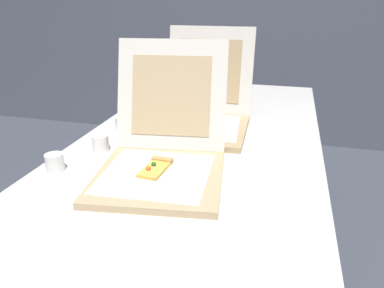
# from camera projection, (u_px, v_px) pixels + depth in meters

# --- Properties ---
(table) EXTENTS (0.93, 2.06, 0.76)m
(table) POSITION_uv_depth(u_px,v_px,m) (197.00, 155.00, 1.45)
(table) COLOR silver
(table) RESTS_ON ground
(pizza_box_front) EXTENTS (0.45, 0.56, 0.39)m
(pizza_box_front) POSITION_uv_depth(u_px,v_px,m) (162.00, 156.00, 1.18)
(pizza_box_front) COLOR tan
(pizza_box_front) RESTS_ON table
(pizza_box_middle) EXTENTS (0.40, 0.48, 0.40)m
(pizza_box_middle) POSITION_uv_depth(u_px,v_px,m) (201.00, 115.00, 1.57)
(pizza_box_middle) COLOR tan
(pizza_box_middle) RESTS_ON table
(cup_white_near_center) EXTENTS (0.06, 0.06, 0.06)m
(cup_white_near_center) POSITION_uv_depth(u_px,v_px,m) (100.00, 143.00, 1.35)
(cup_white_near_center) COLOR white
(cup_white_near_center) RESTS_ON table
(cup_white_near_left) EXTENTS (0.06, 0.06, 0.06)m
(cup_white_near_left) POSITION_uv_depth(u_px,v_px,m) (55.00, 162.00, 1.20)
(cup_white_near_left) COLOR white
(cup_white_near_left) RESTS_ON table
(cup_white_far) EXTENTS (0.06, 0.06, 0.06)m
(cup_white_far) POSITION_uv_depth(u_px,v_px,m) (166.00, 106.00, 1.79)
(cup_white_far) COLOR white
(cup_white_far) RESTS_ON table
(cup_white_mid) EXTENTS (0.06, 0.06, 0.06)m
(cup_white_mid) POSITION_uv_depth(u_px,v_px,m) (123.00, 124.00, 1.55)
(cup_white_mid) COLOR white
(cup_white_mid) RESTS_ON table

